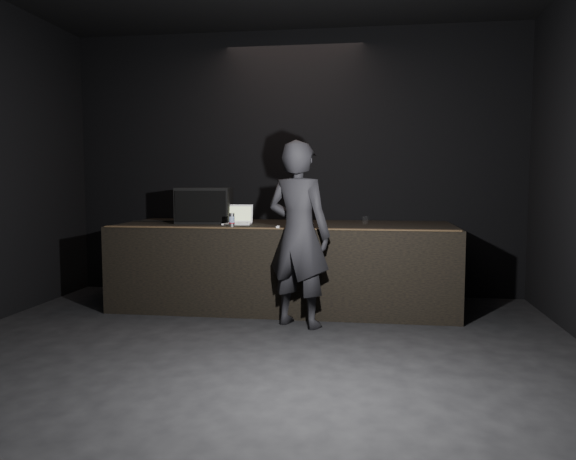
% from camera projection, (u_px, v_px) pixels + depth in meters
% --- Properties ---
extents(ground, '(7.00, 7.00, 0.00)m').
position_uv_depth(ground, '(231.00, 384.00, 4.20)').
color(ground, black).
rests_on(ground, ground).
extents(room_walls, '(6.10, 7.10, 3.52)m').
position_uv_depth(room_walls, '(228.00, 111.00, 4.02)').
color(room_walls, black).
rests_on(room_walls, ground).
extents(stage_riser, '(4.00, 1.50, 1.00)m').
position_uv_depth(stage_riser, '(285.00, 265.00, 6.84)').
color(stage_riser, black).
rests_on(stage_riser, ground).
extents(riser_lip, '(3.92, 0.10, 0.01)m').
position_uv_depth(riser_lip, '(276.00, 228.00, 6.10)').
color(riser_lip, brown).
rests_on(riser_lip, stage_riser).
extents(stage_monitor, '(0.69, 0.54, 0.44)m').
position_uv_depth(stage_monitor, '(204.00, 205.00, 6.92)').
color(stage_monitor, black).
rests_on(stage_monitor, stage_riser).
extents(cable, '(0.81, 0.05, 0.02)m').
position_uv_depth(cable, '(164.00, 221.00, 7.16)').
color(cable, black).
rests_on(cable, stage_riser).
extents(laptop, '(0.35, 0.32, 0.23)m').
position_uv_depth(laptop, '(238.00, 219.00, 6.77)').
color(laptop, white).
rests_on(laptop, stage_riser).
extents(beer_can, '(0.07, 0.07, 0.16)m').
position_uv_depth(beer_can, '(232.00, 220.00, 6.35)').
color(beer_can, silver).
rests_on(beer_can, stage_riser).
extents(plastic_cup, '(0.07, 0.07, 0.09)m').
position_uv_depth(plastic_cup, '(365.00, 220.00, 6.75)').
color(plastic_cup, white).
rests_on(plastic_cup, stage_riser).
extents(wii_remote, '(0.05, 0.15, 0.03)m').
position_uv_depth(wii_remote, '(278.00, 227.00, 6.15)').
color(wii_remote, silver).
rests_on(wii_remote, stage_riser).
extents(person, '(0.83, 0.69, 1.93)m').
position_uv_depth(person, '(299.00, 234.00, 5.83)').
color(person, black).
rests_on(person, ground).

